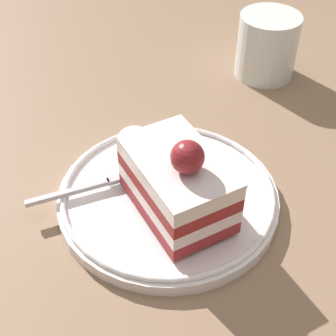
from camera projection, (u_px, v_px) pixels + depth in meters
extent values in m
plane|color=#8C6C53|center=(156.00, 193.00, 0.52)|extent=(2.40, 2.40, 0.00)
cylinder|color=white|center=(168.00, 198.00, 0.50)|extent=(0.22, 0.22, 0.01)
torus|color=white|center=(168.00, 192.00, 0.50)|extent=(0.22, 0.22, 0.01)
cube|color=maroon|center=(177.00, 201.00, 0.47)|extent=(0.10, 0.13, 0.01)
cube|color=white|center=(177.00, 191.00, 0.46)|extent=(0.10, 0.13, 0.01)
cube|color=maroon|center=(177.00, 179.00, 0.45)|extent=(0.10, 0.13, 0.01)
cube|color=white|center=(178.00, 168.00, 0.44)|extent=(0.10, 0.13, 0.01)
cube|color=white|center=(178.00, 160.00, 0.44)|extent=(0.10, 0.13, 0.00)
sphere|color=maroon|center=(187.00, 157.00, 0.42)|extent=(0.03, 0.03, 0.03)
ellipsoid|color=white|center=(135.00, 142.00, 0.53)|extent=(0.04, 0.04, 0.03)
cube|color=silver|center=(68.00, 192.00, 0.49)|extent=(0.08, 0.02, 0.00)
cube|color=silver|center=(115.00, 179.00, 0.50)|extent=(0.02, 0.01, 0.00)
cube|color=silver|center=(136.00, 177.00, 0.50)|extent=(0.03, 0.01, 0.00)
cube|color=silver|center=(135.00, 175.00, 0.51)|extent=(0.03, 0.01, 0.00)
cube|color=silver|center=(134.00, 173.00, 0.51)|extent=(0.03, 0.01, 0.00)
cube|color=silver|center=(133.00, 171.00, 0.51)|extent=(0.03, 0.01, 0.00)
cylinder|color=white|center=(267.00, 46.00, 0.66)|extent=(0.08, 0.08, 0.08)
cylinder|color=black|center=(266.00, 54.00, 0.67)|extent=(0.07, 0.07, 0.05)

